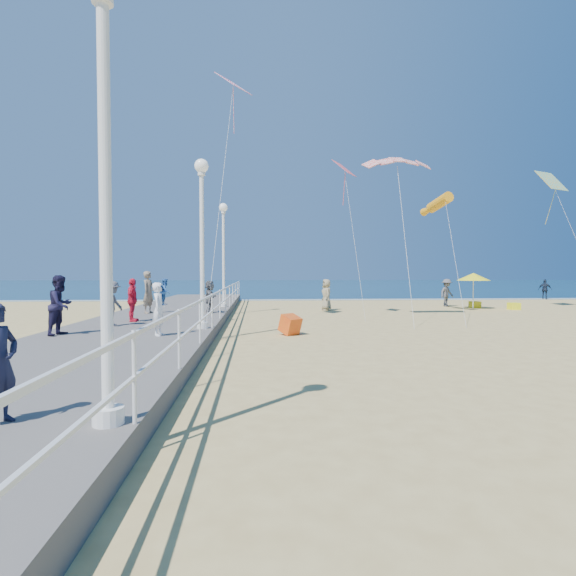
{
  "coord_description": "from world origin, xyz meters",
  "views": [
    {
      "loc": [
        -3.61,
        -14.3,
        2.17
      ],
      "look_at": [
        -2.5,
        2.0,
        1.6
      ],
      "focal_mm": 28.0,
      "sensor_mm": 36.0,
      "label": 1
    }
  ],
  "objects": [
    {
      "name": "surf_line",
      "position": [
        0.0,
        20.5,
        0.03
      ],
      "size": [
        160.0,
        1.2,
        0.04
      ],
      "primitive_type": "cube",
      "color": "silver",
      "rests_on": "ground"
    },
    {
      "name": "box_kite",
      "position": [
        -2.49,
        1.11,
        0.3
      ],
      "size": [
        0.87,
        0.9,
        0.74
      ],
      "primitive_type": "cube",
      "rotation": [
        0.31,
        0.0,
        0.65
      ],
      "color": "red",
      "rests_on": "ground"
    },
    {
      "name": "kite_diamond_multi",
      "position": [
        13.47,
        10.88,
        7.5
      ],
      "size": [
        1.91,
        1.64,
        1.23
      ],
      "primitive_type": "cube",
      "rotation": [
        0.86,
        0.0,
        0.42
      ],
      "color": "#1ABEE1"
    },
    {
      "name": "beach_umbrella",
      "position": [
        9.17,
        11.47,
        1.91
      ],
      "size": [
        1.9,
        1.9,
        2.14
      ],
      "color": "white",
      "rests_on": "ground"
    },
    {
      "name": "kite_parafoil",
      "position": [
        2.75,
        5.89,
        7.29
      ],
      "size": [
        3.12,
        0.94,
        0.65
      ],
      "primitive_type": null,
      "rotation": [
        0.44,
        0.0,
        0.0
      ],
      "color": "red"
    },
    {
      "name": "spectator_2",
      "position": [
        -8.39,
        0.8,
        1.14
      ],
      "size": [
        0.8,
        1.08,
        1.49
      ],
      "primitive_type": "imported",
      "rotation": [
        0.0,
        0.0,
        1.28
      ],
      "color": "#57565B",
      "rests_on": "boardwalk"
    },
    {
      "name": "lamp_post_far",
      "position": [
        -5.35,
        9.0,
        3.66
      ],
      "size": [
        0.44,
        0.44,
        5.32
      ],
      "color": "white",
      "rests_on": "boardwalk"
    },
    {
      "name": "lamp_post_near",
      "position": [
        -5.35,
        -9.0,
        3.66
      ],
      "size": [
        0.44,
        0.44,
        5.32
      ],
      "color": "white",
      "rests_on": "boardwalk"
    },
    {
      "name": "kite_diamond_redwhite",
      "position": [
        -4.58,
        4.68,
        9.99
      ],
      "size": [
        1.56,
        1.61,
        0.76
      ],
      "primitive_type": "cube",
      "rotation": [
        0.63,
        0.0,
        0.95
      ],
      "color": "#F01C5E"
    },
    {
      "name": "beach_walker_a",
      "position": [
        8.4,
        13.4,
        0.88
      ],
      "size": [
        1.31,
        1.14,
        1.76
      ],
      "primitive_type": "imported",
      "rotation": [
        0.0,
        0.0,
        0.53
      ],
      "color": "#56555A",
      "rests_on": "ground"
    },
    {
      "name": "beach_walker_c",
      "position": [
        0.32,
        11.03,
        0.89
      ],
      "size": [
        0.68,
        0.94,
        1.78
      ],
      "primitive_type": "imported",
      "rotation": [
        0.0,
        0.0,
        -1.44
      ],
      "color": "gray",
      "rests_on": "ground"
    },
    {
      "name": "lamp_post_mid",
      "position": [
        -5.35,
        0.0,
        3.66
      ],
      "size": [
        0.44,
        0.44,
        5.32
      ],
      "color": "white",
      "rests_on": "boardwalk"
    },
    {
      "name": "beach_chair_left",
      "position": [
        9.63,
        12.16,
        0.2
      ],
      "size": [
        0.55,
        0.55,
        0.4
      ],
      "primitive_type": "cube",
      "color": "gold",
      "rests_on": "ground"
    },
    {
      "name": "railing",
      "position": [
        -5.05,
        0.0,
        1.25
      ],
      "size": [
        0.05,
        42.0,
        0.55
      ],
      "color": "white",
      "rests_on": "boardwalk"
    },
    {
      "name": "beach_walker_b",
      "position": [
        19.32,
        20.0,
        0.81
      ],
      "size": [
        1.0,
        0.87,
        1.62
      ],
      "primitive_type": "imported",
      "rotation": [
        0.0,
        0.0,
        2.52
      ],
      "color": "#1B273C",
      "rests_on": "ground"
    },
    {
      "name": "boardwalk",
      "position": [
        -7.5,
        0.0,
        0.2
      ],
      "size": [
        5.0,
        44.0,
        0.4
      ],
      "primitive_type": "cube",
      "color": "slate",
      "rests_on": "ground"
    },
    {
      "name": "beach_chair_right",
      "position": [
        11.31,
        10.82,
        0.2
      ],
      "size": [
        0.55,
        0.55,
        0.4
      ],
      "primitive_type": "cube",
      "color": "#FFFE1A",
      "rests_on": "ground"
    },
    {
      "name": "spectator_5",
      "position": [
        -5.7,
        5.5,
        1.11
      ],
      "size": [
        0.71,
        1.38,
        1.42
      ],
      "primitive_type": "imported",
      "rotation": [
        0.0,
        0.0,
        1.8
      ],
      "color": "#55575A",
      "rests_on": "boardwalk"
    },
    {
      "name": "ocean",
      "position": [
        0.0,
        65.0,
        0.01
      ],
      "size": [
        160.0,
        90.0,
        0.05
      ],
      "primitive_type": "cube",
      "color": "#0B2D47",
      "rests_on": "ground"
    },
    {
      "name": "spectator_3",
      "position": [
        -8.1,
        2.12,
        1.18
      ],
      "size": [
        0.39,
        0.91,
        1.55
      ],
      "primitive_type": "imported",
      "rotation": [
        0.0,
        0.0,
        1.58
      ],
      "color": "red",
      "rests_on": "boardwalk"
    },
    {
      "name": "woman_holding_toddler",
      "position": [
        -6.36,
        -1.6,
        1.14
      ],
      "size": [
        0.41,
        0.57,
        1.49
      ],
      "primitive_type": "imported",
      "rotation": [
        0.0,
        0.0,
        1.48
      ],
      "color": "white",
      "rests_on": "boardwalk"
    },
    {
      "name": "kite_windsock",
      "position": [
        5.83,
        8.48,
        5.79
      ],
      "size": [
        1.04,
        2.88,
        1.12
      ],
      "primitive_type": "cylinder",
      "rotation": [
        1.36,
        0.0,
        0.17
      ],
      "color": "orange"
    },
    {
      "name": "spectator_6",
      "position": [
        -8.3,
        5.38,
        1.31
      ],
      "size": [
        0.63,
        0.77,
        1.83
      ],
      "primitive_type": "imported",
      "rotation": [
        0.0,
        0.0,
        1.23
      ],
      "color": "#816F59",
      "rests_on": "boardwalk"
    },
    {
      "name": "kite_diamond_pink",
      "position": [
        0.57,
        7.22,
        7.17
      ],
      "size": [
        1.32,
        1.4,
        0.73
      ],
      "primitive_type": "cube",
      "rotation": [
        0.71,
        0.0,
        0.99
      ],
      "color": "#E5545F"
    },
    {
      "name": "toddler_held",
      "position": [
        -6.21,
        -1.45,
        1.62
      ],
      "size": [
        0.32,
        0.39,
        0.75
      ],
      "primitive_type": "imported",
      "rotation": [
        0.0,
        0.0,
        1.48
      ],
      "color": "#326CBD",
      "rests_on": "boardwalk"
    },
    {
      "name": "spectator_7",
      "position": [
        -9.17,
        -1.24,
        1.25
      ],
      "size": [
        0.82,
        0.95,
        1.69
      ],
      "primitive_type": "imported",
      "rotation": [
        0.0,
        0.0,
        1.33
      ],
      "color": "#1A1733",
      "rests_on": "boardwalk"
    },
    {
      "name": "ground",
      "position": [
        0.0,
        0.0,
        0.0
      ],
      "size": [
        160.0,
        160.0,
        0.0
      ],
      "primitive_type": "plane",
      "color": "#D6BC70",
      "rests_on": "ground"
    }
  ]
}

